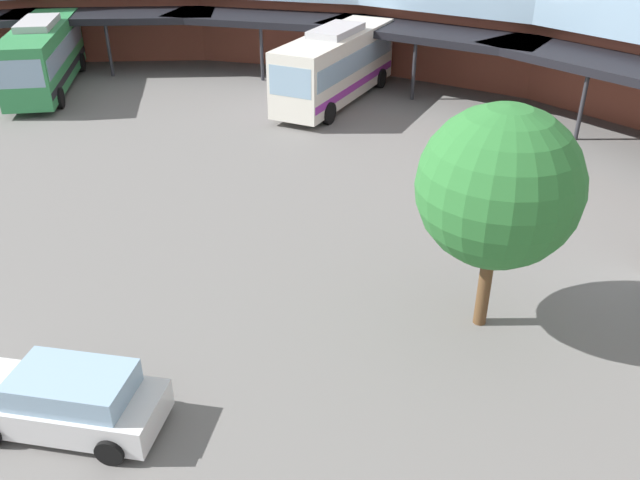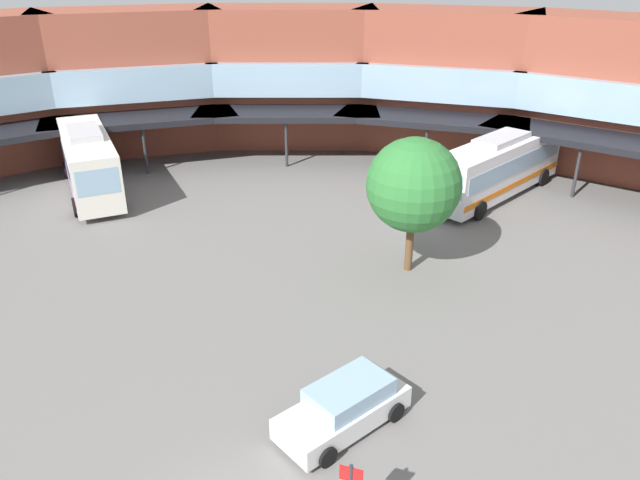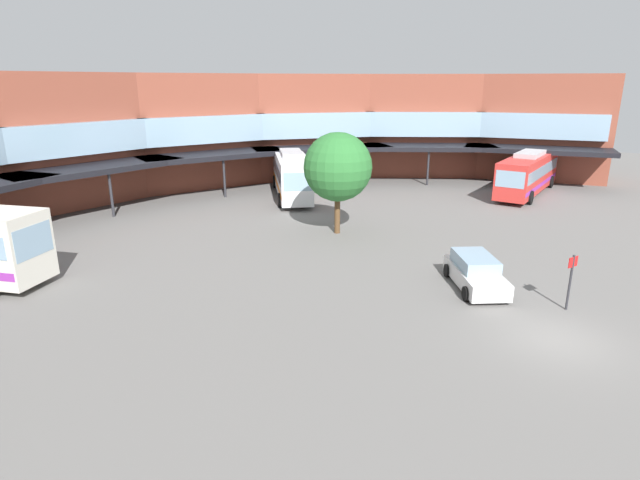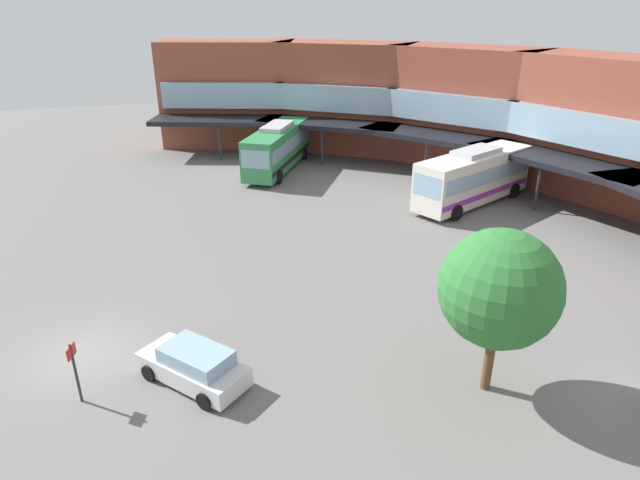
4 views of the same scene
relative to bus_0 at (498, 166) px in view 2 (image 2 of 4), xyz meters
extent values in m
cube|color=brown|center=(8.63, 5.20, 3.05)|extent=(13.82, 12.36, 9.95)
cube|color=#8CADC6|center=(8.27, 4.71, 3.38)|extent=(12.93, 11.80, 2.32)
cube|color=black|center=(5.67, 1.16, 1.39)|extent=(12.63, 10.75, 0.40)
cylinder|color=#2D2D33|center=(4.73, -0.13, -0.27)|extent=(0.20, 0.20, 3.32)
cube|color=brown|center=(-1.63, 10.46, 3.05)|extent=(13.97, 9.66, 9.95)
cube|color=#8CADC6|center=(-1.81, 9.89, 3.38)|extent=(12.83, 9.49, 2.32)
cube|color=black|center=(-3.18, 5.71, 1.39)|extent=(13.34, 7.76, 0.40)
cylinder|color=#2D2D33|center=(-3.68, 4.19, -0.27)|extent=(0.20, 0.20, 3.32)
cube|color=brown|center=(-13.01, 12.27, 3.05)|extent=(12.73, 6.00, 9.95)
cube|color=#8CADC6|center=(-13.01, 11.67, 3.38)|extent=(11.46, 6.24, 2.32)
cube|color=black|center=(-13.01, 7.27, 1.39)|extent=(12.73, 4.00, 0.40)
cylinder|color=#2D2D33|center=(-13.01, 5.67, -0.27)|extent=(0.20, 0.20, 3.32)
cube|color=brown|center=(-24.39, 10.46, 3.05)|extent=(13.97, 9.66, 9.95)
cube|color=#8CADC6|center=(-24.20, 9.89, 3.38)|extent=(12.83, 9.49, 2.32)
cube|color=black|center=(-22.84, 5.71, 1.39)|extent=(13.34, 7.76, 0.40)
cylinder|color=#2D2D33|center=(-22.34, 4.19, -0.27)|extent=(0.20, 0.20, 3.32)
cube|color=white|center=(0.01, 0.01, -0.03)|extent=(9.57, 9.70, 3.09)
cube|color=#8CADC6|center=(0.01, 0.01, 0.34)|extent=(9.13, 9.25, 0.99)
cube|color=orange|center=(0.01, 0.01, -0.89)|extent=(9.43, 9.55, 0.37)
cube|color=#8CADC6|center=(-3.88, -3.96, 0.34)|extent=(1.60, 1.57, 1.36)
cube|color=#B2B2B7|center=(0.01, 0.01, 1.70)|extent=(4.03, 4.07, 0.36)
cylinder|color=black|center=(-1.79, -3.56, -1.37)|extent=(0.98, 1.00, 1.10)
cylinder|color=black|center=(-3.52, -1.87, -1.37)|extent=(0.98, 1.00, 1.10)
cylinder|color=black|center=(3.54, 1.89, -1.37)|extent=(0.98, 1.00, 1.10)
cylinder|color=black|center=(1.82, 3.58, -1.37)|extent=(0.98, 1.00, 1.10)
cube|color=silver|center=(-24.79, 0.63, 0.07)|extent=(6.67, 10.49, 3.30)
cube|color=#8CADC6|center=(-24.79, 0.63, 0.47)|extent=(6.46, 9.95, 1.05)
cube|color=purple|center=(-24.79, 0.63, -0.85)|extent=(6.61, 10.32, 0.40)
cube|color=#8CADC6|center=(-22.64, -4.03, 0.47)|extent=(2.11, 1.06, 1.45)
cube|color=#B2B2B7|center=(-24.79, 0.63, 1.90)|extent=(3.20, 4.14, 0.36)
cylinder|color=black|center=(-22.14, -2.03, -1.37)|extent=(0.73, 1.12, 1.10)
cylinder|color=black|center=(-24.49, -3.11, -1.37)|extent=(0.73, 1.12, 1.10)
cylinder|color=black|center=(-25.09, 4.37, -1.37)|extent=(0.73, 1.12, 1.10)
cylinder|color=black|center=(-27.43, 3.30, -1.37)|extent=(0.73, 1.12, 1.10)
cube|color=silver|center=(-9.98, -19.96, -1.37)|extent=(4.51, 4.23, 0.75)
cube|color=#8CADC6|center=(-9.79, -19.79, -0.69)|extent=(3.03, 2.92, 0.60)
cylinder|color=black|center=(-10.49, -21.59, -1.59)|extent=(0.64, 0.60, 0.66)
cylinder|color=black|center=(-11.67, -20.22, -1.59)|extent=(0.64, 0.60, 0.66)
cylinder|color=black|center=(-8.29, -19.69, -1.59)|extent=(0.64, 0.60, 0.66)
cylinder|color=black|center=(-9.46, -18.33, -1.59)|extent=(0.64, 0.60, 0.66)
cylinder|color=brown|center=(-6.54, -9.45, -0.39)|extent=(0.36, 0.36, 3.07)
sphere|color=#2D7233|center=(-6.54, -9.45, 2.32)|extent=(4.27, 4.27, 4.27)
cube|color=red|center=(-9.94, -23.98, 0.23)|extent=(0.58, 0.23, 0.44)
camera|label=1|loc=(2.43, -22.58, 9.35)|focal=37.09mm
camera|label=2|loc=(-10.70, -34.89, 11.80)|focal=34.22mm
camera|label=3|loc=(-32.30, -27.99, 7.43)|focal=28.95mm
camera|label=4|loc=(7.56, -20.00, 11.42)|focal=30.45mm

